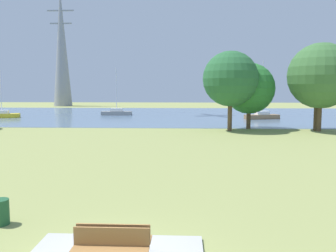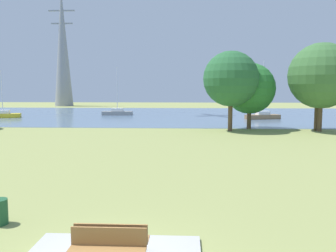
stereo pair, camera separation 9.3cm
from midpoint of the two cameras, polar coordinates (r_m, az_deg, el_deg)
name	(u,v)px [view 1 (the left image)]	position (r m, az deg, el deg)	size (l,w,h in m)	color
ground_plane	(165,139)	(30.51, -0.63, -2.03)	(160.00, 160.00, 0.00)	#8C9351
bench_facing_water	(115,242)	(9.40, -8.75, -17.72)	(1.80, 0.48, 0.89)	#A0A08D
bench_facing_inland	(110,252)	(8.92, -9.47, -19.09)	(1.80, 0.48, 0.89)	#A0A08D
litter_bin	(0,212)	(12.67, -25.31, -12.25)	(0.56, 0.56, 0.80)	#1E512D
water_surface	(174,115)	(58.34, 0.97, 1.80)	(140.00, 40.00, 0.02)	slate
sailboat_gray	(117,112)	(58.12, -8.20, 2.18)	(4.83, 1.61, 7.51)	gray
sailboat_brown	(262,116)	(51.77, 14.62, 1.60)	(5.03, 2.83, 8.09)	brown
sailboat_yellow	(2,115)	(57.41, -24.89, 1.63)	(5.03, 2.75, 6.85)	yellow
tree_west_far	(230,79)	(36.43, 9.81, 7.38)	(5.50, 5.50, 7.96)	brown
tree_mid_shore	(249,88)	(38.75, 12.69, 5.83)	(5.31, 5.31, 6.91)	brown
tree_east_far	(317,79)	(39.28, 22.56, 6.86)	(5.60, 5.60, 7.98)	brown
tree_east_near	(321,76)	(38.45, 23.04, 7.34)	(6.41, 6.41, 8.70)	brown
electricity_pylon	(62,47)	(92.55, -16.57, 11.94)	(6.40, 4.40, 28.54)	gray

